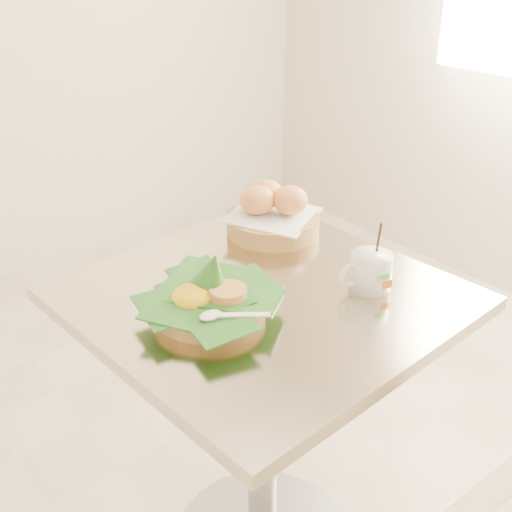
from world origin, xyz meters
TOP-DOWN VIEW (x-y plane):
  - cafe_table at (0.16, -0.01)m, footprint 0.75×0.75m
  - rice_basket at (0.03, -0.00)m, footprint 0.27×0.28m
  - bread_basket at (0.37, 0.20)m, footprint 0.26×0.26m
  - coffee_mug at (0.35, -0.13)m, footprint 0.12×0.09m

SIDE VIEW (x-z plane):
  - cafe_table at x=0.16m, z-range 0.15..0.90m
  - rice_basket at x=0.03m, z-range 0.72..0.86m
  - coffee_mug at x=0.35m, z-range 0.71..0.86m
  - bread_basket at x=0.37m, z-range 0.74..0.86m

